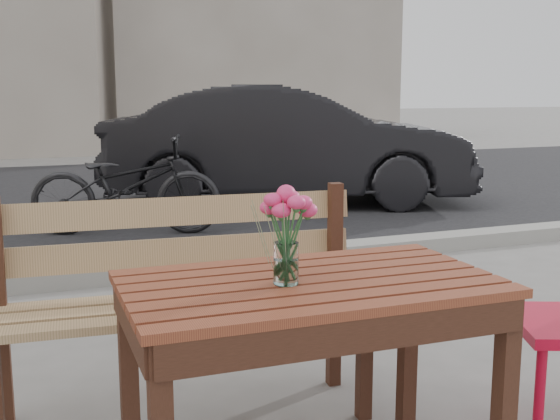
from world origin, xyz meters
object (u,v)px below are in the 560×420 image
main_vase (286,223)px  bicycle (126,185)px  parked_car (288,145)px  main_table (310,315)px

main_vase → bicycle: 4.52m
main_vase → parked_car: size_ratio=0.07×
main_table → main_vase: size_ratio=3.88×
main_vase → parked_car: parked_car is taller
bicycle → main_vase: bearing=-164.8°
main_table → bicycle: size_ratio=0.69×
main_table → parked_car: parked_car is taller
parked_car → bicycle: 2.33m
main_table → parked_car: bearing=69.8°
main_vase → parked_car: 6.04m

